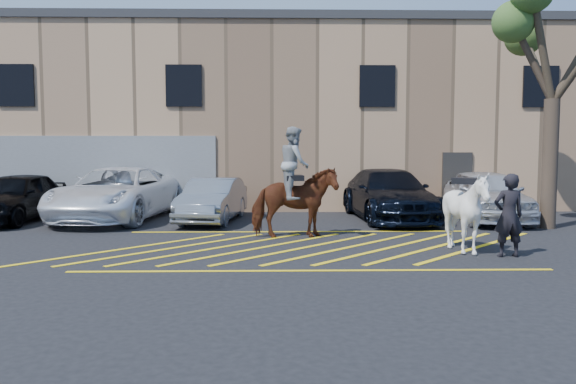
{
  "coord_description": "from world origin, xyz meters",
  "views": [
    {
      "loc": [
        -0.69,
        -13.56,
        2.43
      ],
      "look_at": [
        -0.39,
        0.2,
        1.3
      ],
      "focal_mm": 35.0,
      "sensor_mm": 36.0,
      "label": 1
    }
  ],
  "objects_px": {
    "car_white_suv": "(486,195)",
    "saddled_white": "(466,212)",
    "car_silver_sedan": "(213,200)",
    "car_black_suv": "(15,197)",
    "car_white_pickup": "(117,194)",
    "mounted_bay": "(294,193)",
    "handler": "(509,215)",
    "tree": "(554,33)",
    "car_blue_suv": "(389,194)"
  },
  "relations": [
    {
      "from": "car_black_suv",
      "to": "car_blue_suv",
      "type": "bearing_deg",
      "value": 5.33
    },
    {
      "from": "car_white_suv",
      "to": "saddled_white",
      "type": "relative_size",
      "value": 2.21
    },
    {
      "from": "car_white_suv",
      "to": "handler",
      "type": "bearing_deg",
      "value": -102.17
    },
    {
      "from": "car_white_suv",
      "to": "handler",
      "type": "relative_size",
      "value": 2.7
    },
    {
      "from": "car_silver_sedan",
      "to": "tree",
      "type": "bearing_deg",
      "value": -1.88
    },
    {
      "from": "car_black_suv",
      "to": "car_white_suv",
      "type": "height_order",
      "value": "car_white_suv"
    },
    {
      "from": "handler",
      "to": "tree",
      "type": "distance_m",
      "value": 7.05
    },
    {
      "from": "car_silver_sedan",
      "to": "car_blue_suv",
      "type": "xyz_separation_m",
      "value": [
        5.79,
        0.49,
        0.13
      ]
    },
    {
      "from": "handler",
      "to": "tree",
      "type": "bearing_deg",
      "value": -127.85
    },
    {
      "from": "car_blue_suv",
      "to": "tree",
      "type": "bearing_deg",
      "value": -30.53
    },
    {
      "from": "car_white_pickup",
      "to": "mounted_bay",
      "type": "height_order",
      "value": "mounted_bay"
    },
    {
      "from": "car_silver_sedan",
      "to": "saddled_white",
      "type": "distance_m",
      "value": 8.38
    },
    {
      "from": "car_black_suv",
      "to": "handler",
      "type": "relative_size",
      "value": 2.56
    },
    {
      "from": "mounted_bay",
      "to": "saddled_white",
      "type": "distance_m",
      "value": 4.42
    },
    {
      "from": "car_blue_suv",
      "to": "car_white_suv",
      "type": "xyz_separation_m",
      "value": [
        3.11,
        -0.42,
        0.02
      ]
    },
    {
      "from": "car_black_suv",
      "to": "car_silver_sedan",
      "type": "xyz_separation_m",
      "value": [
        6.35,
        -0.16,
        -0.1
      ]
    },
    {
      "from": "car_blue_suv",
      "to": "saddled_white",
      "type": "distance_m",
      "value": 5.98
    },
    {
      "from": "saddled_white",
      "to": "tree",
      "type": "bearing_deg",
      "value": 45.5
    },
    {
      "from": "mounted_bay",
      "to": "car_silver_sedan",
      "type": "bearing_deg",
      "value": 127.78
    },
    {
      "from": "mounted_bay",
      "to": "handler",
      "type": "bearing_deg",
      "value": -29.95
    },
    {
      "from": "handler",
      "to": "saddled_white",
      "type": "relative_size",
      "value": 0.82
    },
    {
      "from": "car_black_suv",
      "to": "car_silver_sedan",
      "type": "bearing_deg",
      "value": 2.34
    },
    {
      "from": "car_white_suv",
      "to": "mounted_bay",
      "type": "relative_size",
      "value": 1.68
    },
    {
      "from": "car_silver_sedan",
      "to": "saddled_white",
      "type": "bearing_deg",
      "value": -33.28
    },
    {
      "from": "car_silver_sedan",
      "to": "mounted_bay",
      "type": "xyz_separation_m",
      "value": [
        2.52,
        -3.25,
        0.48
      ]
    },
    {
      "from": "car_white_pickup",
      "to": "tree",
      "type": "xyz_separation_m",
      "value": [
        13.29,
        -2.23,
        4.83
      ]
    },
    {
      "from": "car_black_suv",
      "to": "mounted_bay",
      "type": "height_order",
      "value": "mounted_bay"
    },
    {
      "from": "car_black_suv",
      "to": "car_silver_sedan",
      "type": "height_order",
      "value": "car_black_suv"
    },
    {
      "from": "car_white_pickup",
      "to": "mounted_bay",
      "type": "distance_m",
      "value": 6.89
    },
    {
      "from": "car_blue_suv",
      "to": "car_black_suv",
      "type": "bearing_deg",
      "value": 177.51
    },
    {
      "from": "mounted_bay",
      "to": "tree",
      "type": "bearing_deg",
      "value": 11.93
    },
    {
      "from": "car_white_suv",
      "to": "saddled_white",
      "type": "height_order",
      "value": "saddled_white"
    },
    {
      "from": "handler",
      "to": "mounted_bay",
      "type": "xyz_separation_m",
      "value": [
        -4.61,
        2.66,
        0.27
      ]
    },
    {
      "from": "car_white_pickup",
      "to": "saddled_white",
      "type": "relative_size",
      "value": 2.78
    },
    {
      "from": "car_black_suv",
      "to": "tree",
      "type": "distance_m",
      "value": 17.25
    },
    {
      "from": "tree",
      "to": "saddled_white",
      "type": "bearing_deg",
      "value": -134.5
    },
    {
      "from": "car_silver_sedan",
      "to": "car_white_suv",
      "type": "distance_m",
      "value": 8.9
    },
    {
      "from": "handler",
      "to": "mounted_bay",
      "type": "height_order",
      "value": "mounted_bay"
    },
    {
      "from": "car_black_suv",
      "to": "tree",
      "type": "xyz_separation_m",
      "value": [
        16.44,
        -1.81,
        4.89
      ]
    },
    {
      "from": "car_white_pickup",
      "to": "car_blue_suv",
      "type": "bearing_deg",
      "value": 6.82
    },
    {
      "from": "saddled_white",
      "to": "car_blue_suv",
      "type": "bearing_deg",
      "value": 95.37
    },
    {
      "from": "car_black_suv",
      "to": "car_white_pickup",
      "type": "height_order",
      "value": "car_white_pickup"
    },
    {
      "from": "saddled_white",
      "to": "car_white_pickup",
      "type": "bearing_deg",
      "value": 147.66
    },
    {
      "from": "car_black_suv",
      "to": "tree",
      "type": "bearing_deg",
      "value": -2.52
    },
    {
      "from": "car_white_suv",
      "to": "tree",
      "type": "xyz_separation_m",
      "value": [
        1.19,
        -1.72,
        4.85
      ]
    },
    {
      "from": "car_silver_sedan",
      "to": "mounted_bay",
      "type": "relative_size",
      "value": 1.45
    },
    {
      "from": "car_white_pickup",
      "to": "saddled_white",
      "type": "xyz_separation_m",
      "value": [
        9.54,
        -6.04,
        0.07
      ]
    },
    {
      "from": "car_white_pickup",
      "to": "tree",
      "type": "distance_m",
      "value": 14.31
    },
    {
      "from": "car_silver_sedan",
      "to": "car_white_suv",
      "type": "bearing_deg",
      "value": 7.89
    },
    {
      "from": "car_blue_suv",
      "to": "mounted_bay",
      "type": "xyz_separation_m",
      "value": [
        -3.27,
        -3.74,
        0.36
      ]
    }
  ]
}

